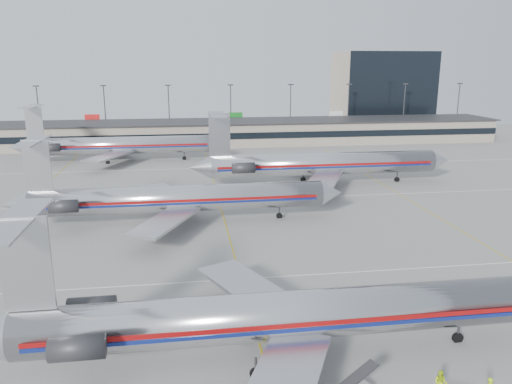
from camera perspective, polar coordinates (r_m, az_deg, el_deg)
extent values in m
plane|color=gray|center=(42.06, -0.07, -15.47)|extent=(260.00, 260.00, 0.00)
cube|color=silver|center=(50.90, -1.72, -9.90)|extent=(160.00, 0.15, 0.02)
cube|color=gray|center=(135.39, -6.12, 6.70)|extent=(160.00, 16.00, 6.00)
cube|color=black|center=(127.34, -5.96, 6.31)|extent=(160.00, 0.20, 1.60)
cube|color=#2D2D30|center=(135.01, -6.15, 8.00)|extent=(162.00, 17.00, 0.30)
cylinder|color=#38383D|center=(153.92, -23.56, 8.20)|extent=(0.30, 0.30, 15.00)
cube|color=#2D2D30|center=(153.44, -23.84, 11.02)|extent=(1.60, 0.40, 0.35)
cylinder|color=#38383D|center=(150.28, -16.85, 8.65)|extent=(0.30, 0.30, 15.00)
cube|color=#2D2D30|center=(149.79, -17.07, 11.54)|extent=(1.60, 0.40, 0.35)
cylinder|color=#38383D|center=(148.75, -9.90, 9.00)|extent=(0.30, 0.30, 15.00)
cube|color=#2D2D30|center=(148.25, -10.03, 11.92)|extent=(1.60, 0.40, 0.35)
cylinder|color=#38383D|center=(149.38, -2.90, 9.21)|extent=(0.30, 0.30, 15.00)
cube|color=#2D2D30|center=(148.89, -2.94, 12.13)|extent=(1.60, 0.40, 0.35)
cylinder|color=#38383D|center=(152.16, 3.95, 9.29)|extent=(0.30, 0.30, 15.00)
cube|color=#2D2D30|center=(151.68, 4.00, 12.15)|extent=(1.60, 0.40, 0.35)
cylinder|color=#38383D|center=(156.97, 10.47, 9.25)|extent=(0.30, 0.30, 15.00)
cube|color=#2D2D30|center=(156.50, 10.60, 12.02)|extent=(1.60, 0.40, 0.35)
cylinder|color=#38383D|center=(163.62, 16.53, 9.10)|extent=(0.30, 0.30, 15.00)
cube|color=#2D2D30|center=(163.17, 16.72, 11.75)|extent=(1.60, 0.40, 0.35)
cylinder|color=#38383D|center=(171.91, 22.05, 8.87)|extent=(0.30, 0.30, 15.00)
cube|color=#2D2D30|center=(171.48, 22.29, 11.40)|extent=(1.60, 0.40, 0.35)
cube|color=tan|center=(177.54, 14.18, 11.24)|extent=(30.00, 20.00, 25.00)
cylinder|color=silver|center=(37.25, 3.93, -13.86)|extent=(38.10, 3.52, 3.52)
cube|color=maroon|center=(35.67, 4.56, -14.98)|extent=(36.20, 0.05, 0.33)
cube|color=navy|center=(35.86, 4.54, -15.51)|extent=(36.20, 0.05, 0.27)
cube|color=#B1B2B6|center=(43.24, -0.51, -11.03)|extent=(8.86, 12.91, 0.30)
cube|color=#B1B2B6|center=(35.95, -24.81, -7.54)|extent=(3.24, 0.24, 6.48)
cube|color=#B1B2B6|center=(35.09, -25.78, -2.90)|extent=(2.29, 10.00, 0.17)
cylinder|color=#2D2D30|center=(39.45, -18.23, -12.43)|extent=(3.43, 1.62, 1.62)
cylinder|color=#2D2D30|center=(34.77, -19.74, -16.42)|extent=(3.43, 1.62, 1.62)
cylinder|color=#2D2D30|center=(43.06, 22.10, -14.67)|extent=(0.19, 0.19, 1.57)
cylinder|color=#2D2D30|center=(36.19, -0.03, -19.46)|extent=(0.19, 0.19, 1.57)
cylinder|color=#2D2D30|center=(40.03, -1.01, -15.85)|extent=(0.19, 0.19, 1.57)
cylinder|color=black|center=(43.27, 22.04, -15.20)|extent=(0.86, 0.29, 0.86)
cylinder|color=silver|center=(67.95, -8.59, -0.74)|extent=(38.75, 3.58, 3.58)
cone|color=silver|center=(70.93, 8.55, -0.10)|extent=(3.10, 3.58, 3.58)
cone|color=#B1B2B6|center=(71.34, -25.81, -1.32)|extent=(3.49, 3.58, 3.58)
cube|color=maroon|center=(66.18, -8.60, -1.02)|extent=(36.81, 0.05, 0.34)
cube|color=navy|center=(66.28, -8.58, -1.35)|extent=(36.81, 0.05, 0.27)
cube|color=#B1B2B6|center=(74.80, -10.05, -0.17)|extent=(9.01, 13.13, 0.31)
cube|color=#B1B2B6|center=(61.76, -10.35, -3.30)|extent=(9.01, 13.13, 0.31)
cube|color=#B1B2B6|center=(69.34, -23.74, 2.81)|extent=(3.29, 0.24, 6.59)
cube|color=#B1B2B6|center=(68.93, -24.23, 5.32)|extent=(2.32, 10.17, 0.17)
cylinder|color=#2D2D30|center=(72.15, -20.21, -0.35)|extent=(3.49, 1.65, 1.65)
cylinder|color=#2D2D30|center=(66.94, -21.13, -1.54)|extent=(3.49, 1.65, 1.65)
cylinder|color=#2D2D30|center=(69.88, 2.68, -2.38)|extent=(0.19, 0.19, 1.60)
cylinder|color=#2D2D30|center=(66.54, -11.01, -3.50)|extent=(0.19, 0.19, 1.60)
cylinder|color=#2D2D30|center=(70.98, -10.86, -2.36)|extent=(0.19, 0.19, 1.60)
cylinder|color=black|center=(70.01, 2.68, -2.74)|extent=(0.87, 0.29, 0.87)
cylinder|color=silver|center=(89.83, 7.83, 3.21)|extent=(40.48, 3.94, 3.94)
cone|color=silver|center=(98.19, 20.26, 3.40)|extent=(3.41, 3.94, 3.94)
cone|color=#B1B2B6|center=(86.38, -6.46, 2.81)|extent=(3.83, 3.94, 3.94)
cube|color=maroon|center=(87.94, 8.19, 3.06)|extent=(38.46, 0.05, 0.37)
cube|color=navy|center=(88.02, 8.18, 2.79)|extent=(38.46, 0.05, 0.30)
cube|color=#B1B2B6|center=(96.56, 5.37, 3.42)|extent=(9.91, 14.44, 0.34)
cube|color=#B1B2B6|center=(82.47, 7.81, 1.45)|extent=(9.91, 14.44, 0.34)
cube|color=#B1B2B6|center=(85.62, -4.19, 6.55)|extent=(3.62, 0.27, 7.24)
cube|color=#B1B2B6|center=(85.21, -4.45, 8.82)|extent=(2.56, 11.19, 0.19)
cylinder|color=#2D2D30|center=(89.80, -1.90, 3.54)|extent=(3.83, 1.81, 1.81)
cylinder|color=#2D2D30|center=(83.89, -1.43, 2.77)|extent=(3.83, 1.81, 1.81)
cylinder|color=#2D2D30|center=(95.16, 15.81, 1.67)|extent=(0.21, 0.21, 1.76)
cylinder|color=#2D2D30|center=(87.19, 6.21, 1.00)|extent=(0.21, 0.21, 1.76)
cylinder|color=#2D2D30|center=(92.02, 5.42, 1.73)|extent=(0.21, 0.21, 1.76)
cylinder|color=black|center=(95.27, 15.79, 1.37)|extent=(0.96, 0.32, 0.96)
cylinder|color=silver|center=(114.26, -15.00, 5.18)|extent=(39.11, 3.81, 3.81)
cone|color=silver|center=(113.77, -4.29, 5.59)|extent=(3.29, 3.81, 3.81)
cone|color=#B1B2B6|center=(118.67, -25.34, 4.61)|extent=(3.71, 3.81, 3.81)
cube|color=maroon|center=(112.36, -15.11, 5.10)|extent=(37.16, 0.05, 0.36)
cube|color=navy|center=(112.42, -15.09, 4.89)|extent=(37.16, 0.05, 0.29)
cube|color=#B1B2B6|center=(121.74, -15.57, 5.19)|extent=(9.57, 13.95, 0.33)
cube|color=#B1B2B6|center=(107.64, -16.46, 3.98)|extent=(9.57, 13.95, 0.33)
cube|color=#B1B2B6|center=(117.05, -24.03, 7.31)|extent=(3.50, 0.26, 7.00)
cube|color=#B1B2B6|center=(116.84, -24.34, 8.90)|extent=(2.47, 10.81, 0.19)
cylinder|color=#2D2D30|center=(119.59, -21.75, 5.18)|extent=(3.71, 1.75, 1.75)
cylinder|color=#2D2D30|center=(113.95, -22.40, 4.71)|extent=(3.71, 1.75, 1.75)
cylinder|color=#2D2D30|center=(113.95, -8.20, 4.09)|extent=(0.21, 0.21, 1.70)
cylinder|color=#2D2D30|center=(112.71, -16.60, 3.52)|extent=(0.21, 0.21, 1.70)
cylinder|color=#2D2D30|center=(117.52, -16.28, 3.97)|extent=(0.21, 0.21, 1.70)
cylinder|color=black|center=(114.03, -8.19, 3.85)|extent=(0.93, 0.31, 0.93)
cube|color=#2D2D30|center=(34.77, 11.39, -20.05)|extent=(3.32, 2.09, 1.16)
imported|color=#B5D614|center=(36.72, 20.34, -19.77)|extent=(1.06, 1.02, 1.72)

